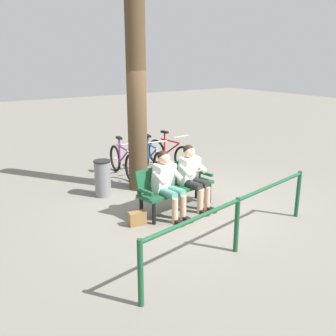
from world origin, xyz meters
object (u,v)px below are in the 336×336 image
(bicycle_purple, at_px, (169,154))
(litter_bin, at_px, (103,178))
(tree_trunk, at_px, (137,94))
(bicycle_blue, at_px, (151,160))
(bench, at_px, (174,183))
(person_reading, at_px, (192,174))
(handbag, at_px, (137,218))
(person_companion, at_px, (167,181))
(bicycle_black, at_px, (123,162))

(bicycle_purple, bearing_deg, litter_bin, -76.88)
(tree_trunk, xyz_separation_m, bicycle_blue, (-0.78, -0.75, -1.67))
(bench, bearing_deg, person_reading, 152.59)
(tree_trunk, distance_m, bicycle_purple, 2.40)
(person_reading, height_order, bicycle_purple, person_reading)
(person_reading, distance_m, litter_bin, 1.91)
(handbag, bearing_deg, tree_trunk, -120.70)
(bench, distance_m, person_reading, 0.39)
(person_companion, xyz_separation_m, bicycle_black, (-0.43, -2.53, -0.30))
(bicycle_black, bearing_deg, bicycle_purple, 95.89)
(person_companion, xyz_separation_m, handbag, (0.63, 0.01, -0.54))
(handbag, height_order, litter_bin, litter_bin)
(person_companion, height_order, handbag, person_companion)
(person_reading, height_order, bicycle_black, person_reading)
(bench, height_order, bicycle_black, bicycle_black)
(person_reading, relative_size, person_companion, 1.00)
(person_companion, height_order, bicycle_blue, person_companion)
(litter_bin, bearing_deg, tree_trunk, 179.62)
(bicycle_purple, height_order, bicycle_black, same)
(person_companion, distance_m, bicycle_purple, 3.10)
(bench, xyz_separation_m, litter_bin, (0.81, -1.39, -0.13))
(handbag, xyz_separation_m, litter_bin, (-0.12, -1.62, 0.26))
(bicycle_blue, bearing_deg, bench, -11.45)
(bench, xyz_separation_m, handbag, (0.93, 0.23, -0.39))
(tree_trunk, height_order, bicycle_blue, tree_trunk)
(litter_bin, bearing_deg, bicycle_blue, -155.47)
(bench, relative_size, bicycle_purple, 0.99)
(bench, height_order, litter_bin, bench)
(person_reading, distance_m, bicycle_black, 2.46)
(litter_bin, bearing_deg, handbag, 85.75)
(litter_bin, bearing_deg, person_reading, 127.25)
(handbag, xyz_separation_m, bicycle_black, (-1.06, -2.54, 0.24))
(tree_trunk, distance_m, bicycle_blue, 1.99)
(person_companion, bearing_deg, person_reading, 179.95)
(tree_trunk, height_order, bicycle_purple, tree_trunk)
(bench, height_order, bicycle_purple, bicycle_purple)
(person_companion, distance_m, litter_bin, 1.71)
(bicycle_black, bearing_deg, tree_trunk, -0.32)
(bicycle_purple, bearing_deg, bicycle_black, -99.05)
(handbag, relative_size, tree_trunk, 0.07)
(person_companion, distance_m, bicycle_black, 2.58)
(person_companion, bearing_deg, bench, -153.12)
(person_reading, bearing_deg, bench, -27.41)
(tree_trunk, relative_size, bicycle_black, 2.42)
(bench, height_order, person_reading, person_reading)
(bicycle_blue, bearing_deg, tree_trunk, -36.99)
(tree_trunk, bearing_deg, bicycle_purple, -147.55)
(bench, bearing_deg, person_companion, 26.88)
(handbag, relative_size, bicycle_purple, 0.18)
(bench, distance_m, bicycle_black, 2.32)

